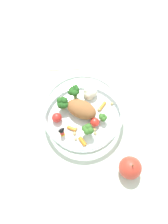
{
  "coord_description": "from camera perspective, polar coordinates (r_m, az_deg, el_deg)",
  "views": [
    {
      "loc": [
        0.11,
        0.24,
        0.67
      ],
      "look_at": [
        -0.0,
        -0.0,
        0.03
      ],
      "focal_mm": 35.26,
      "sensor_mm": 36.0,
      "label": 1
    }
  ],
  "objects": [
    {
      "name": "ground_plane",
      "position": [
        0.72,
        -0.3,
        -1.12
      ],
      "size": [
        2.4,
        2.4,
        0.0
      ],
      "primitive_type": "plane",
      "color": "silver"
    },
    {
      "name": "food_container",
      "position": [
        0.7,
        -0.23,
        0.75
      ],
      "size": [
        0.26,
        0.26,
        0.07
      ],
      "color": "white",
      "rests_on": "ground_plane"
    },
    {
      "name": "folded_napkin",
      "position": [
        0.85,
        -5.62,
        14.68
      ],
      "size": [
        0.19,
        0.18,
        0.01
      ],
      "primitive_type": "cube",
      "rotation": [
        0.0,
        0.0,
        -0.39
      ],
      "color": "silver",
      "rests_on": "ground_plane"
    },
    {
      "name": "loose_apple",
      "position": [
        0.66,
        11.86,
        -13.96
      ],
      "size": [
        0.07,
        0.07,
        0.08
      ],
      "color": "#BC3828",
      "rests_on": "ground_plane"
    }
  ]
}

